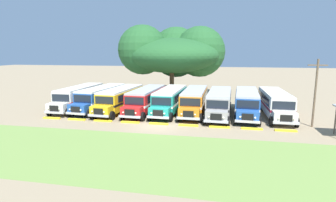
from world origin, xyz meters
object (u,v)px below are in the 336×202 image
Objects in this scene: parked_bus_slot_2 at (121,98)px; parked_bus_slot_6 at (219,102)px; parked_bus_slot_3 at (146,99)px; parked_bus_slot_7 at (247,102)px; utility_pole at (315,91)px; parked_bus_slot_8 at (275,102)px; parked_bus_slot_0 at (80,96)px; parked_bus_slot_5 at (194,100)px; parked_bus_slot_4 at (170,99)px; parked_bus_slot_1 at (101,97)px; broad_shade_tree at (174,53)px.

parked_bus_slot_6 is at bearing 93.52° from parked_bus_slot_2.
parked_bus_slot_7 is at bearing 93.77° from parked_bus_slot_3.
parked_bus_slot_7 is 7.59m from utility_pole.
parked_bus_slot_8 is 1.62× the size of utility_pole.
parked_bus_slot_0 is 15.24m from parked_bus_slot_5.
parked_bus_slot_6 is 1.00× the size of parked_bus_slot_7.
parked_bus_slot_2 is 3.31m from parked_bus_slot_3.
parked_bus_slot_3 is at bearing -85.15° from parked_bus_slot_5.
parked_bus_slot_5 is 1.00× the size of parked_bus_slot_8.
parked_bus_slot_4 and parked_bus_slot_7 have the same top height.
parked_bus_slot_3 is (6.15, -0.23, 0.00)m from parked_bus_slot_1.
broad_shade_tree is (10.12, 13.96, 5.56)m from parked_bus_slot_0.
parked_bus_slot_3 is 1.00× the size of parked_bus_slot_5.
parked_bus_slot_7 is at bearing 90.07° from parked_bus_slot_0.
parked_bus_slot_6 is 1.00× the size of parked_bus_slot_8.
parked_bus_slot_2 is 1.00× the size of parked_bus_slot_7.
parked_bus_slot_2 is 1.01× the size of parked_bus_slot_8.
utility_pole reaches higher than parked_bus_slot_0.
parked_bus_slot_6 is at bearing -76.14° from parked_bus_slot_7.
parked_bus_slot_2 is 1.01× the size of parked_bus_slot_5.
parked_bus_slot_3 is (3.30, 0.24, 0.00)m from parked_bus_slot_2.
parked_bus_slot_2 is at bearing -87.95° from parked_bus_slot_6.
parked_bus_slot_1 is at bearing -87.52° from parked_bus_slot_4.
parked_bus_slot_1 is 1.01× the size of parked_bus_slot_4.
parked_bus_slot_6 is 1.62× the size of utility_pole.
parked_bus_slot_4 is 1.00× the size of parked_bus_slot_6.
parked_bus_slot_1 is at bearing -89.99° from parked_bus_slot_8.
parked_bus_slot_2 is 9.30m from parked_bus_slot_5.
parked_bus_slot_7 is (6.17, -0.13, 0.00)m from parked_bus_slot_5.
utility_pole is at bearing 58.93° from parked_bus_slot_7.
parked_bus_slot_8 is at bearing -43.31° from broad_shade_tree.
parked_bus_slot_0 is at bearing -85.76° from parked_bus_slot_1.
broad_shade_tree is (-8.13, 14.43, 5.56)m from parked_bus_slot_6.
parked_bus_slot_4 is 9.17m from parked_bus_slot_7.
parked_bus_slot_1 is (3.11, -0.01, 0.00)m from parked_bus_slot_0.
parked_bus_slot_5 is 6.18m from parked_bus_slot_7.
parked_bus_slot_6 is at bearing 76.76° from parked_bus_slot_5.
parked_bus_slot_0 is 1.62× the size of utility_pole.
parked_bus_slot_3 and parked_bus_slot_8 have the same top height.
parked_bus_slot_0 is at bearing -86.44° from parked_bus_slot_7.
parked_bus_slot_3 and parked_bus_slot_7 have the same top height.
parked_bus_slot_0 is 1.00× the size of parked_bus_slot_3.
parked_bus_slot_2 and parked_bus_slot_8 have the same top height.
parked_bus_slot_5 is 15.65m from broad_shade_tree.
broad_shade_tree is at bearing 178.57° from parked_bus_slot_3.
parked_bus_slot_1 is 16.59m from broad_shade_tree.
parked_bus_slot_7 is 1.63× the size of utility_pole.
parked_bus_slot_0 and parked_bus_slot_3 have the same top height.
parked_bus_slot_4 is (6.27, 0.57, 0.00)m from parked_bus_slot_2.
parked_bus_slot_1 and parked_bus_slot_3 have the same top height.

